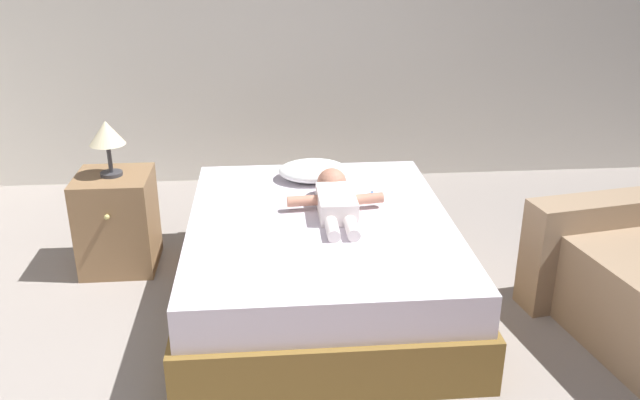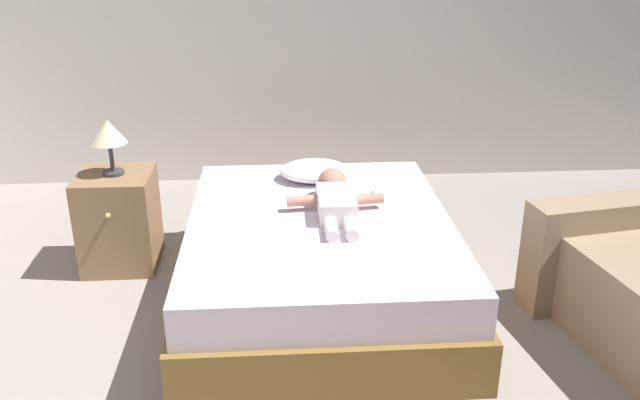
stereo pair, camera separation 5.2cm
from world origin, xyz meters
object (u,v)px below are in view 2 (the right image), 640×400
(lamp, at_px, (109,134))
(pillow, at_px, (315,170))
(nightstand, at_px, (120,220))
(bed, at_px, (320,260))
(baby, at_px, (336,199))
(toothbrush, at_px, (372,197))

(lamp, bearing_deg, pillow, 4.83)
(pillow, relative_size, lamp, 1.30)
(nightstand, bearing_deg, lamp, 90.00)
(bed, xyz_separation_m, pillow, (0.01, 0.57, 0.29))
(bed, relative_size, pillow, 4.30)
(baby, height_order, nightstand, baby)
(nightstand, relative_size, lamp, 1.79)
(bed, bearing_deg, toothbrush, 39.99)
(nightstand, bearing_deg, baby, -17.08)
(bed, height_order, lamp, lamp)
(bed, distance_m, toothbrush, 0.46)
(pillow, bearing_deg, bed, -90.70)
(baby, xyz_separation_m, nightstand, (-1.22, 0.37, -0.25))
(baby, bearing_deg, nightstand, 162.92)
(pillow, xyz_separation_m, lamp, (-1.14, -0.10, 0.27))
(bed, height_order, baby, baby)
(pillow, distance_m, nightstand, 1.17)
(bed, relative_size, lamp, 5.58)
(toothbrush, bearing_deg, baby, -143.97)
(baby, xyz_separation_m, toothbrush, (0.21, 0.15, -0.05))
(baby, relative_size, lamp, 2.13)
(toothbrush, distance_m, nightstand, 1.46)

